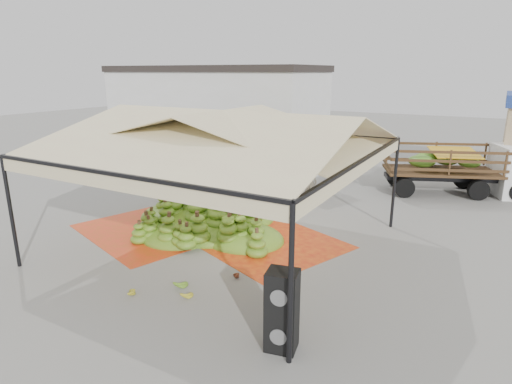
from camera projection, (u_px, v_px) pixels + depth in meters
The scene contains 17 objects.
ground at pixel (226, 244), 12.94m from camera, with size 90.00×90.00×0.00m, color slate.
canopy_tent at pixel (224, 135), 12.05m from camera, with size 8.10×8.10×4.00m.
building_white at pixel (216, 107), 28.67m from camera, with size 14.30×6.30×5.40m.
tarp_left at pixel (159, 228), 14.27m from camera, with size 4.50×4.29×0.01m, color red.
tarp_right at pixel (273, 245), 12.87m from camera, with size 3.53×3.71×0.01m, color #D76114.
banana_heap at pixel (209, 211), 13.99m from camera, with size 6.01×4.94×1.29m, color #3A6E17.
hand_yellow_a at pixel (186, 292), 9.92m from camera, with size 0.42×0.35×0.19m, color gold.
hand_yellow_b at pixel (128, 291), 9.96m from camera, with size 0.44×0.36×0.20m, color #B19823.
hand_red_a at pixel (284, 316), 8.94m from camera, with size 0.47×0.38×0.21m, color #591D14.
hand_red_b at pixel (233, 275), 10.80m from camera, with size 0.38×0.31×0.17m, color #592714.
hand_green at pixel (180, 281), 10.41m from camera, with size 0.50×0.41×0.23m, color #3B7017.
hanging_bunches at pixel (271, 157), 12.53m from camera, with size 1.74×0.24×0.20m.
speaker_stack at pixel (282, 311), 7.88m from camera, with size 0.66×0.61×1.58m.
banana_leaves at pixel (212, 221), 14.98m from camera, with size 0.96×1.36×3.70m, color #376E1D, non-canonical shape.
vendor at pixel (310, 182), 17.21m from camera, with size 0.55×0.36×1.50m, color gray.
truck_left at pixel (272, 153), 20.11m from camera, with size 6.74×4.48×2.19m.
truck_right at pixel (467, 164), 17.96m from camera, with size 6.41×4.23×2.09m.
Camera 1 is at (6.73, -10.01, 5.04)m, focal length 30.00 mm.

